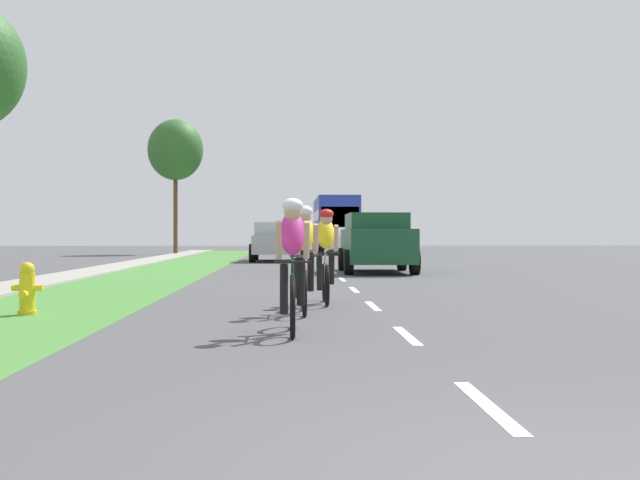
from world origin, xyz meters
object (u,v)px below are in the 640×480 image
(cyclist_lead, at_px, (292,265))
(cyclist_trailing, at_px, (304,258))
(fire_hydrant_yellow, at_px, (27,289))
(pickup_silver, at_px, (277,242))
(cyclist_distant, at_px, (326,255))
(bus_blue, at_px, (335,221))
(street_tree_far, at_px, (175,150))
(suv_dark_green, at_px, (377,241))
(sedan_white, at_px, (339,241))

(cyclist_lead, distance_m, cyclist_trailing, 2.51)
(fire_hydrant_yellow, bearing_deg, pickup_silver, 82.24)
(cyclist_lead, bearing_deg, cyclist_distant, 82.32)
(bus_blue, xyz_separation_m, street_tree_far, (-9.53, -6.97, 3.98))
(cyclist_trailing, height_order, bus_blue, bus_blue)
(fire_hydrant_yellow, height_order, street_tree_far, street_tree_far)
(pickup_silver, height_order, street_tree_far, street_tree_far)
(pickup_silver, distance_m, bus_blue, 20.11)
(fire_hydrant_yellow, height_order, cyclist_trailing, cyclist_trailing)
(cyclist_distant, xyz_separation_m, pickup_silver, (-1.14, 22.13, 0.02))
(suv_dark_green, xyz_separation_m, street_tree_far, (-9.17, 23.35, 5.01))
(cyclist_trailing, bearing_deg, suv_dark_green, 79.65)
(cyclist_trailing, height_order, suv_dark_green, suv_dark_green)
(sedan_white, xyz_separation_m, street_tree_far, (-9.32, 1.30, 5.19))
(sedan_white, xyz_separation_m, bus_blue, (0.21, 8.27, 1.21))
(bus_blue, bearing_deg, street_tree_far, -143.81)
(cyclist_lead, height_order, cyclist_trailing, same)
(fire_hydrant_yellow, relative_size, bus_blue, 0.07)
(fire_hydrant_yellow, distance_m, street_tree_far, 37.18)
(sedan_white, height_order, bus_blue, bus_blue)
(cyclist_distant, bearing_deg, sedan_white, 86.29)
(cyclist_distant, height_order, bus_blue, bus_blue)
(cyclist_trailing, relative_size, cyclist_distant, 1.00)
(cyclist_distant, distance_m, bus_blue, 41.98)
(fire_hydrant_yellow, distance_m, cyclist_distant, 4.74)
(cyclist_distant, bearing_deg, street_tree_far, 101.55)
(cyclist_distant, relative_size, suv_dark_green, 0.37)
(fire_hydrant_yellow, xyz_separation_m, cyclist_distant, (4.39, 1.73, 0.44))
(cyclist_lead, bearing_deg, pickup_silver, 91.25)
(bus_blue, height_order, street_tree_far, street_tree_far)
(pickup_silver, relative_size, street_tree_far, 0.66)
(cyclist_lead, relative_size, street_tree_far, 0.22)
(pickup_silver, xyz_separation_m, sedan_white, (3.32, 11.50, -0.06))
(cyclist_lead, relative_size, sedan_white, 0.40)
(suv_dark_green, height_order, sedan_white, suv_dark_green)
(cyclist_distant, height_order, pickup_silver, pickup_silver)
(cyclist_trailing, bearing_deg, sedan_white, 85.84)
(sedan_white, bearing_deg, street_tree_far, 172.06)
(sedan_white, distance_m, street_tree_far, 10.74)
(suv_dark_green, height_order, street_tree_far, street_tree_far)
(cyclist_distant, xyz_separation_m, bus_blue, (2.39, 41.90, 1.17))
(fire_hydrant_yellow, distance_m, cyclist_trailing, 4.03)
(pickup_silver, bearing_deg, sedan_white, 73.88)
(sedan_white, bearing_deg, cyclist_distant, -93.71)
(suv_dark_green, bearing_deg, fire_hydrant_yellow, -115.79)
(fire_hydrant_yellow, height_order, pickup_silver, pickup_silver)
(cyclist_distant, bearing_deg, pickup_silver, 92.95)
(cyclist_lead, height_order, cyclist_distant, same)
(fire_hydrant_yellow, xyz_separation_m, pickup_silver, (3.25, 23.86, 0.46))
(cyclist_distant, height_order, sedan_white, cyclist_distant)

